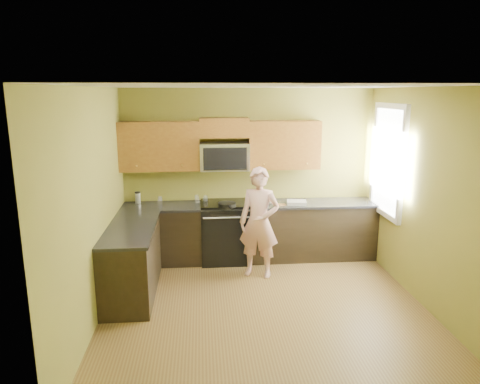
{
  "coord_description": "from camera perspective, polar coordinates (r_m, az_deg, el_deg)",
  "views": [
    {
      "loc": [
        -0.76,
        -4.99,
        2.65
      ],
      "look_at": [
        -0.2,
        1.3,
        1.2
      ],
      "focal_mm": 33.01,
      "sensor_mm": 36.0,
      "label": 1
    }
  ],
  "objects": [
    {
      "name": "countertop_left",
      "position": [
        5.93,
        -13.92,
        -4.62
      ],
      "size": [
        0.62,
        1.6,
        0.04
      ],
      "primitive_type": "cube",
      "color": "black",
      "rests_on": "cabinet_left_run"
    },
    {
      "name": "napkin_b",
      "position": [
        6.93,
        3.63,
        -1.28
      ],
      "size": [
        0.15,
        0.16,
        0.07
      ],
      "primitive_type": "ellipsoid",
      "rotation": [
        0.0,
        0.0,
        -0.28
      ],
      "color": "silver",
      "rests_on": "countertop_back"
    },
    {
      "name": "cabinet_back_run",
      "position": [
        7.09,
        1.33,
        -5.25
      ],
      "size": [
        4.0,
        0.6,
        0.88
      ],
      "primitive_type": "cube",
      "color": "black",
      "rests_on": "floor"
    },
    {
      "name": "microwave",
      "position": [
        6.91,
        -2.02,
        2.91
      ],
      "size": [
        0.76,
        0.4,
        0.42
      ],
      "primitive_type": null,
      "color": "silver",
      "rests_on": "wall_back"
    },
    {
      "name": "stove",
      "position": [
        7.02,
        -1.9,
        -5.13
      ],
      "size": [
        0.76,
        0.65,
        0.95
      ],
      "primitive_type": null,
      "color": "black",
      "rests_on": "floor"
    },
    {
      "name": "countertop_back",
      "position": [
        6.95,
        1.36,
        -1.66
      ],
      "size": [
        4.0,
        0.62,
        0.04
      ],
      "primitive_type": "cube",
      "color": "black",
      "rests_on": "cabinet_back_run"
    },
    {
      "name": "wall_back",
      "position": [
        7.15,
        1.1,
        2.45
      ],
      "size": [
        4.0,
        0.0,
        4.0
      ],
      "primitive_type": "plane",
      "rotation": [
        1.57,
        0.0,
        0.0
      ],
      "color": "olive",
      "rests_on": "ground"
    },
    {
      "name": "frying_pan",
      "position": [
        6.65,
        -1.69,
        -1.89
      ],
      "size": [
        0.35,
        0.51,
        0.06
      ],
      "primitive_type": null,
      "rotation": [
        0.0,
        0.0,
        0.18
      ],
      "color": "black",
      "rests_on": "stove"
    },
    {
      "name": "napkin_a",
      "position": [
        6.74,
        1.02,
        -1.68
      ],
      "size": [
        0.12,
        0.13,
        0.06
      ],
      "primitive_type": "ellipsoid",
      "rotation": [
        0.0,
        0.0,
        -0.08
      ],
      "color": "silver",
      "rests_on": "countertop_back"
    },
    {
      "name": "glass_b",
      "position": [
        7.03,
        -5.61,
        -0.88
      ],
      "size": [
        0.08,
        0.08,
        0.12
      ],
      "primitive_type": "cylinder",
      "rotation": [
        0.0,
        0.0,
        0.21
      ],
      "color": "silver",
      "rests_on": "countertop_back"
    },
    {
      "name": "ceiling",
      "position": [
        5.05,
        3.67,
        13.48
      ],
      "size": [
        4.0,
        4.0,
        0.0
      ],
      "primitive_type": "plane",
      "rotation": [
        3.14,
        0.0,
        0.0
      ],
      "color": "white",
      "rests_on": "ground"
    },
    {
      "name": "glass_c",
      "position": [
        6.99,
        -4.48,
        -0.93
      ],
      "size": [
        0.08,
        0.08,
        0.12
      ],
      "primitive_type": "cylinder",
      "rotation": [
        0.0,
        0.0,
        -0.11
      ],
      "color": "silver",
      "rests_on": "countertop_back"
    },
    {
      "name": "wall_left",
      "position": [
        5.31,
        -18.45,
        -1.93
      ],
      "size": [
        0.0,
        4.0,
        4.0
      ],
      "primitive_type": "plane",
      "rotation": [
        1.57,
        0.0,
        1.57
      ],
      "color": "olive",
      "rests_on": "ground"
    },
    {
      "name": "upper_cab_right",
      "position": [
        7.05,
        5.62,
        3.07
      ],
      "size": [
        1.12,
        0.33,
        0.75
      ],
      "primitive_type": null,
      "color": "brown",
      "rests_on": "wall_back"
    },
    {
      "name": "wall_right",
      "position": [
        5.85,
        23.22,
        -0.97
      ],
      "size": [
        0.0,
        4.0,
        4.0
      ],
      "primitive_type": "plane",
      "rotation": [
        1.57,
        0.0,
        -1.57
      ],
      "color": "olive",
      "rests_on": "ground"
    },
    {
      "name": "upper_cab_left",
      "position": [
        6.96,
        -10.21,
        2.79
      ],
      "size": [
        1.22,
        0.33,
        0.75
      ],
      "primitive_type": null,
      "color": "brown",
      "rests_on": "wall_back"
    },
    {
      "name": "window",
      "position": [
        6.84,
        18.62,
        3.85
      ],
      "size": [
        0.06,
        1.06,
        1.66
      ],
      "primitive_type": null,
      "color": "white",
      "rests_on": "wall_right"
    },
    {
      "name": "cabinet_left_run",
      "position": [
        6.09,
        -13.77,
        -8.75
      ],
      "size": [
        0.6,
        1.6,
        0.88
      ],
      "primitive_type": "cube",
      "color": "black",
      "rests_on": "floor"
    },
    {
      "name": "dish_towel",
      "position": [
        6.97,
        7.35,
        -1.35
      ],
      "size": [
        0.34,
        0.29,
        0.05
      ],
      "primitive_type": "cube",
      "rotation": [
        0.0,
        0.0,
        -0.17
      ],
      "color": "white",
      "rests_on": "countertop_back"
    },
    {
      "name": "butter_tub",
      "position": [
        6.92,
        2.91,
        -1.58
      ],
      "size": [
        0.16,
        0.16,
        0.09
      ],
      "primitive_type": null,
      "rotation": [
        0.0,
        0.0,
        -0.34
      ],
      "color": "#E5F33F",
      "rests_on": "countertop_back"
    },
    {
      "name": "upper_cab_over_mw",
      "position": [
        6.86,
        -2.08,
        8.32
      ],
      "size": [
        0.76,
        0.33,
        0.3
      ],
      "primitive_type": "cube",
      "color": "brown",
      "rests_on": "wall_back"
    },
    {
      "name": "floor",
      "position": [
        5.7,
        3.27,
        -14.78
      ],
      "size": [
        4.0,
        4.0,
        0.0
      ],
      "primitive_type": "plane",
      "color": "brown",
      "rests_on": "ground"
    },
    {
      "name": "wall_front",
      "position": [
        3.35,
        8.57,
        -10.03
      ],
      "size": [
        4.0,
        0.0,
        4.0
      ],
      "primitive_type": "plane",
      "rotation": [
        -1.57,
        0.0,
        0.0
      ],
      "color": "olive",
      "rests_on": "ground"
    },
    {
      "name": "travel_mug",
      "position": [
        7.14,
        -13.03,
        -1.43
      ],
      "size": [
        0.1,
        0.1,
        0.19
      ],
      "primitive_type": null,
      "rotation": [
        0.0,
        0.0,
        0.17
      ],
      "color": "silver",
      "rests_on": "countertop_back"
    },
    {
      "name": "glass_a",
      "position": [
        7.01,
        -10.29,
        -1.07
      ],
      "size": [
        0.07,
        0.07,
        0.12
      ],
      "primitive_type": "cylinder",
      "rotation": [
        0.0,
        0.0,
        -0.03
      ],
      "color": "silver",
      "rests_on": "countertop_back"
    },
    {
      "name": "woman",
      "position": [
        6.36,
        2.49,
        -3.98
      ],
      "size": [
        0.69,
        0.57,
        1.6
      ],
      "primitive_type": "imported",
      "rotation": [
        0.0,
        0.0,
        -0.38
      ],
      "color": "#E67F73",
      "rests_on": "floor"
    },
    {
      "name": "toast_slice",
      "position": [
        6.87,
        5.43,
        -1.65
      ],
      "size": [
        0.12,
        0.12,
        0.01
      ],
      "primitive_type": "cube",
      "rotation": [
        0.0,
        0.0,
        0.07
      ],
      "color": "#B27F47",
      "rests_on": "countertop_back"
    }
  ]
}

